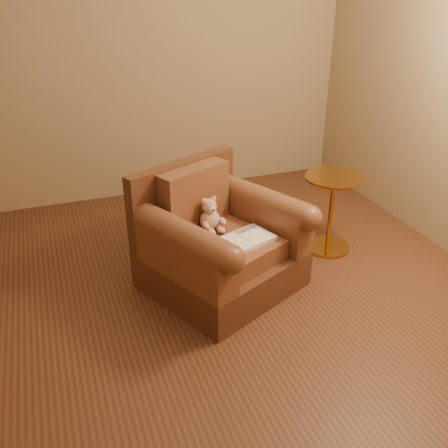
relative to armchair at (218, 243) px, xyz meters
name	(u,v)px	position (x,y,z in m)	size (l,w,h in m)	color
floor	(205,309)	(-0.18, -0.27, -0.31)	(4.00, 4.00, 0.00)	#532E1C
room	(199,25)	(-0.18, -0.27, 1.40)	(4.02, 4.02, 2.71)	#927A5A
armchair	(218,243)	(0.00, 0.00, 0.00)	(1.17, 1.15, 0.81)	#522C1B
teddy_bear	(211,218)	(-0.02, 0.07, 0.16)	(0.17, 0.20, 0.24)	tan
guidebook	(244,240)	(0.12, -0.17, 0.09)	(0.44, 0.35, 0.03)	beige
side_table	(331,211)	(0.96, 0.15, 0.01)	(0.43, 0.43, 0.60)	#C28535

